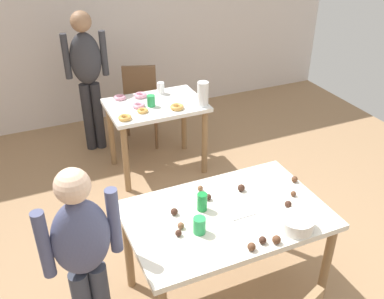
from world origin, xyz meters
name	(u,v)px	position (x,y,z in m)	size (l,w,h in m)	color
ground_plane	(215,287)	(0.00, 0.00, 0.00)	(6.40, 6.40, 0.00)	#9E7A56
wall_back	(97,15)	(0.00, 3.20, 1.30)	(6.40, 0.10, 2.60)	silver
dining_table_near	(226,224)	(0.03, -0.07, 0.66)	(1.28, 0.82, 0.75)	silver
dining_table_far	(156,115)	(0.18, 1.71, 0.62)	(0.95, 0.66, 0.75)	white
chair_far_table	(140,100)	(0.22, 2.39, 0.50)	(0.51, 0.51, 0.87)	brown
person_girl_near	(84,255)	(-0.89, -0.14, 0.81)	(0.45, 0.23, 1.37)	#383D4C
person_adult_far	(87,71)	(-0.33, 2.41, 0.93)	(0.46, 0.24, 1.54)	#28282D
mixing_bowl	(297,223)	(0.35, -0.38, 0.79)	(0.21, 0.21, 0.08)	white
soda_can	(202,202)	(-0.10, 0.02, 0.81)	(0.07, 0.07, 0.12)	#198438
fork_near	(245,216)	(0.11, -0.15, 0.75)	(0.17, 0.02, 0.01)	silver
cup_near_0	(199,225)	(-0.21, -0.17, 0.80)	(0.08, 0.08, 0.11)	green
cake_ball_0	(251,247)	(0.00, -0.43, 0.77)	(0.05, 0.05, 0.05)	brown
cake_ball_1	(288,204)	(0.42, -0.18, 0.77)	(0.05, 0.05, 0.05)	#3D2319
cake_ball_2	(178,233)	(-0.34, -0.15, 0.77)	(0.04, 0.04, 0.04)	#3D2319
cake_ball_3	(200,188)	(-0.03, 0.22, 0.77)	(0.04, 0.04, 0.04)	brown
cake_ball_4	(276,240)	(0.16, -0.44, 0.78)	(0.05, 0.05, 0.05)	brown
cake_ball_5	(181,226)	(-0.30, -0.09, 0.77)	(0.04, 0.04, 0.04)	brown
cake_ball_6	(241,188)	(0.23, 0.10, 0.78)	(0.05, 0.05, 0.05)	#3D2319
cake_ball_7	(174,212)	(-0.29, 0.05, 0.77)	(0.05, 0.05, 0.05)	#3D2319
cake_ball_8	(295,179)	(0.63, 0.04, 0.77)	(0.04, 0.04, 0.04)	brown
cake_ball_9	(293,194)	(0.52, -0.09, 0.77)	(0.04, 0.04, 0.04)	brown
cake_ball_10	(208,197)	(-0.02, 0.10, 0.77)	(0.04, 0.04, 0.04)	#3D2319
cake_ball_11	(263,240)	(0.09, -0.40, 0.77)	(0.05, 0.05, 0.05)	#3D2319
pitcher_far	(203,94)	(0.58, 1.48, 0.87)	(0.11, 0.11, 0.24)	white
cup_far_0	(151,101)	(0.12, 1.67, 0.81)	(0.08, 0.08, 0.11)	green
cup_far_1	(161,88)	(0.31, 1.93, 0.81)	(0.08, 0.08, 0.12)	white
donut_far_0	(120,97)	(-0.11, 1.96, 0.77)	(0.12, 0.12, 0.04)	pink
donut_far_1	(143,111)	(0.00, 1.57, 0.77)	(0.10, 0.10, 0.03)	gold
donut_far_2	(177,107)	(0.32, 1.51, 0.77)	(0.13, 0.13, 0.04)	gold
donut_far_3	(125,118)	(-0.20, 1.49, 0.77)	(0.12, 0.12, 0.04)	gold
donut_far_4	(140,95)	(0.09, 1.92, 0.77)	(0.13, 0.13, 0.04)	pink
donut_far_5	(139,105)	(0.00, 1.69, 0.77)	(0.12, 0.12, 0.04)	pink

